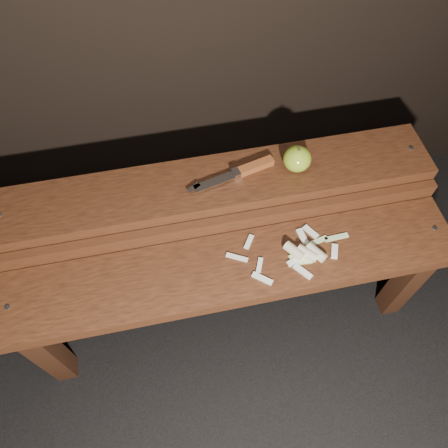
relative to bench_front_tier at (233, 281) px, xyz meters
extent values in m
plane|color=black|center=(0.00, 0.06, -0.35)|extent=(60.00, 60.00, 0.00)
cube|color=black|center=(-0.54, -0.04, -0.16)|extent=(0.06, 0.06, 0.38)
cube|color=black|center=(0.54, -0.04, -0.16)|extent=(0.06, 0.06, 0.38)
cube|color=#3E1E0F|center=(0.00, 0.01, 0.05)|extent=(1.20, 0.20, 0.04)
cylinder|color=slate|center=(-0.56, 0.01, 0.07)|extent=(0.01, 0.01, 0.00)
cylinder|color=slate|center=(0.56, 0.01, 0.07)|extent=(0.01, 0.01, 0.00)
cube|color=black|center=(-0.54, 0.26, -0.12)|extent=(0.06, 0.06, 0.46)
cube|color=black|center=(0.54, 0.26, -0.12)|extent=(0.06, 0.06, 0.46)
cube|color=#3E1E0F|center=(0.00, 0.13, 0.09)|extent=(1.20, 0.02, 0.05)
cube|color=#3E1E0F|center=(0.00, 0.23, 0.13)|extent=(1.20, 0.18, 0.04)
cylinder|color=slate|center=(0.56, 0.23, 0.15)|extent=(0.01, 0.01, 0.00)
ellipsoid|color=olive|center=(0.22, 0.23, 0.18)|extent=(0.08, 0.08, 0.07)
cylinder|color=#382314|center=(0.22, 0.23, 0.22)|extent=(0.01, 0.01, 0.01)
cube|color=brown|center=(0.11, 0.25, 0.16)|extent=(0.10, 0.05, 0.02)
cube|color=silver|center=(0.06, 0.23, 0.16)|extent=(0.02, 0.03, 0.02)
cube|color=silver|center=(-0.01, 0.22, 0.16)|extent=(0.11, 0.05, 0.00)
cube|color=silver|center=(-0.06, 0.21, 0.16)|extent=(0.04, 0.03, 0.00)
cube|color=beige|center=(0.27, 0.00, 0.07)|extent=(0.03, 0.05, 0.01)
cube|color=beige|center=(0.17, -0.04, 0.07)|extent=(0.04, 0.05, 0.01)
cube|color=beige|center=(0.20, 0.06, 0.07)|extent=(0.02, 0.05, 0.01)
cube|color=beige|center=(0.07, 0.00, 0.07)|extent=(0.03, 0.04, 0.01)
cube|color=beige|center=(0.02, 0.03, 0.07)|extent=(0.06, 0.04, 0.01)
cube|color=beige|center=(0.23, 0.07, 0.07)|extent=(0.04, 0.05, 0.01)
cube|color=beige|center=(0.16, -0.01, 0.07)|extent=(0.05, 0.03, 0.01)
cube|color=beige|center=(0.06, 0.07, 0.07)|extent=(0.03, 0.04, 0.01)
cube|color=beige|center=(0.07, -0.04, 0.07)|extent=(0.05, 0.05, 0.01)
cylinder|color=#C9BB8C|center=(0.22, 0.00, 0.08)|extent=(0.05, 0.06, 0.03)
cylinder|color=#C9BB8C|center=(0.16, 0.01, 0.08)|extent=(0.05, 0.06, 0.03)
cylinder|color=#C9BB8C|center=(0.20, 0.00, 0.08)|extent=(0.06, 0.06, 0.03)
cube|color=#BCC988|center=(0.29, 0.04, 0.07)|extent=(0.07, 0.02, 0.00)
cube|color=#BCC988|center=(0.17, -0.01, 0.07)|extent=(0.07, 0.02, 0.00)
cube|color=#BCC988|center=(0.18, 0.00, 0.07)|extent=(0.06, 0.04, 0.00)
cube|color=#BCC988|center=(0.23, 0.03, 0.07)|extent=(0.07, 0.03, 0.00)
cube|color=#BCC988|center=(0.18, 0.01, 0.07)|extent=(0.07, 0.03, 0.00)
camera|label=1|loc=(-0.12, -0.48, 1.07)|focal=35.00mm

